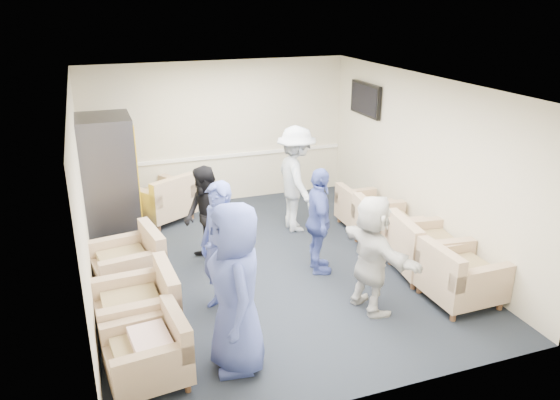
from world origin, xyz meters
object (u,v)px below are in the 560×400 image
object	(u,v)px
armchair_left_far	(132,264)
armchair_right_near	(457,278)
person_back_left	(206,217)
person_front_left	(236,289)
armchair_right_midnear	(423,250)
person_front_right	(372,254)
person_mid_right	(319,221)
person_back_right	(296,179)
person_mid_left	(220,249)
armchair_left_near	(152,355)
armchair_right_far	(361,210)
vending_machine	(110,181)
armchair_corner	(163,201)
armchair_right_midfar	(384,228)
armchair_left_mid	(142,310)

from	to	relation	value
armchair_left_far	armchair_right_near	bearing A→B (deg)	55.63
person_back_left	person_front_left	bearing A→B (deg)	-16.23
armchair_right_midnear	person_front_right	xyz separation A→B (m)	(-1.18, -0.59, 0.41)
armchair_left_far	person_mid_right	world-z (taller)	person_mid_right
armchair_right_midnear	person_back_right	xyz separation A→B (m)	(-1.13, 2.13, 0.53)
person_front_left	person_mid_left	distance (m)	1.16
person_front_left	person_back_left	world-z (taller)	person_front_left
armchair_left_near	armchair_right_near	xyz separation A→B (m)	(3.94, 0.26, 0.04)
person_back_left	armchair_right_near	bearing A→B (deg)	41.24
armchair_right_far	person_mid_right	xyz separation A→B (m)	(-1.36, -1.27, 0.48)
vending_machine	person_back_left	world-z (taller)	vending_machine
armchair_right_far	person_front_left	xyz separation A→B (m)	(-3.05, -2.97, 0.64)
armchair_corner	person_back_left	size ratio (longest dim) A/B	0.83
person_mid_right	armchair_right_midfar	bearing A→B (deg)	-61.07
person_front_left	person_back_right	xyz separation A→B (m)	(1.94, 3.26, -0.04)
armchair_left_mid	armchair_corner	world-z (taller)	armchair_corner
armchair_left_near	vending_machine	bearing A→B (deg)	175.69
person_back_right	person_mid_right	world-z (taller)	person_back_right
armchair_right_midnear	person_front_right	bearing A→B (deg)	123.30
armchair_corner	person_front_left	size ratio (longest dim) A/B	0.66
armchair_left_far	person_back_right	bearing A→B (deg)	102.10
armchair_left_near	person_front_right	size ratio (longest dim) A/B	0.57
armchair_right_near	armchair_right_midfar	distance (m)	1.74
armchair_left_mid	armchair_corner	size ratio (longest dim) A/B	0.76
armchair_right_near	person_front_left	distance (m)	3.11
person_back_left	person_mid_right	bearing A→B (deg)	51.15
armchair_right_midnear	person_front_left	size ratio (longest dim) A/B	0.55
armchair_right_near	armchair_corner	size ratio (longest dim) A/B	0.73
armchair_right_midnear	person_front_right	world-z (taller)	person_front_right
armchair_right_far	armchair_left_near	bearing A→B (deg)	126.40
armchair_left_far	person_back_right	world-z (taller)	person_back_right
armchair_right_midfar	person_back_left	bearing A→B (deg)	87.57
armchair_left_near	person_back_left	world-z (taller)	person_back_left
armchair_left_far	armchair_right_far	xyz separation A→B (m)	(3.95, 0.84, -0.04)
person_front_left	person_mid_left	xyz separation A→B (m)	(0.11, 1.15, -0.08)
armchair_left_near	armchair_right_midfar	bearing A→B (deg)	111.18
armchair_left_far	armchair_corner	world-z (taller)	armchair_corner
vending_machine	person_back_right	size ratio (longest dim) A/B	1.15
armchair_right_near	person_mid_left	world-z (taller)	person_mid_left
person_back_left	person_mid_right	distance (m)	1.66
vending_machine	person_front_left	distance (m)	3.94
armchair_right_midfar	armchair_right_far	world-z (taller)	armchair_right_midfar
armchair_corner	person_back_right	bearing A→B (deg)	121.45
armchair_left_far	person_back_left	xyz separation A→B (m)	(1.11, 0.34, 0.41)
armchair_right_midfar	person_back_right	xyz separation A→B (m)	(-1.01, 1.21, 0.55)
armchair_left_mid	armchair_left_far	world-z (taller)	armchair_left_mid
armchair_right_midnear	person_back_left	world-z (taller)	person_back_left
person_mid_right	armchair_left_mid	bearing A→B (deg)	121.53
armchair_right_midnear	person_mid_right	size ratio (longest dim) A/B	0.66
armchair_right_far	person_front_right	distance (m)	2.73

